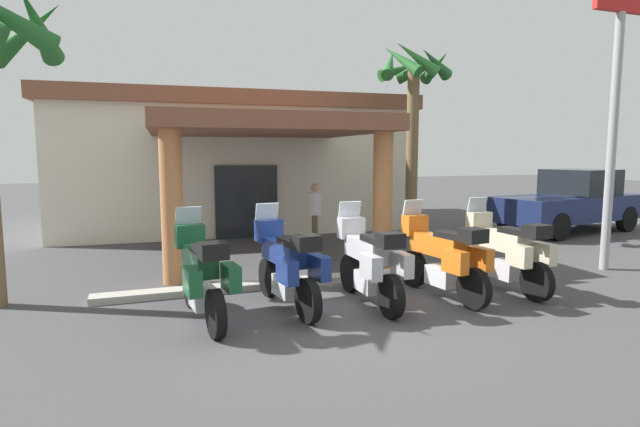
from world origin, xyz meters
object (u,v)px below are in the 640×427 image
(motorcycle_green, at_px, (202,274))
(motorcycle_cream, at_px, (506,252))
(pickup_truck_navy, at_px, (571,202))
(roadside_sign, at_px, (618,62))
(palm_tree_near_portico, at_px, (413,93))
(pedestrian, at_px, (315,210))
(motorcycle_blue, at_px, (287,265))
(motorcycle_silver, at_px, (370,262))
(motel_building, at_px, (231,161))
(motorcycle_orange, at_px, (443,257))

(motorcycle_green, bearing_deg, motorcycle_cream, -97.40)
(pickup_truck_navy, bearing_deg, roadside_sign, -139.45)
(palm_tree_near_portico, relative_size, roadside_sign, 0.88)
(motorcycle_green, xyz_separation_m, pedestrian, (3.53, 5.22, 0.26))
(motorcycle_blue, height_order, pedestrian, pedestrian)
(motorcycle_silver, distance_m, pedestrian, 5.34)
(pickup_truck_navy, distance_m, roadside_sign, 6.42)
(motel_building, xyz_separation_m, motorcycle_silver, (0.44, -10.43, -1.47))
(motorcycle_blue, bearing_deg, pedestrian, -30.98)
(motel_building, xyz_separation_m, motorcycle_green, (-2.22, -10.39, -1.47))
(palm_tree_near_portico, bearing_deg, pedestrian, -171.84)
(motorcycle_green, xyz_separation_m, pickup_truck_navy, (11.86, 4.79, 0.24))
(motorcycle_blue, relative_size, motorcycle_orange, 1.00)
(motorcycle_blue, relative_size, palm_tree_near_portico, 0.40)
(motel_building, distance_m, motorcycle_green, 10.72)
(motorcycle_silver, distance_m, palm_tree_near_portico, 7.80)
(motorcycle_green, xyz_separation_m, motorcycle_blue, (1.33, 0.16, 0.00))
(motel_building, xyz_separation_m, pedestrian, (1.32, -5.17, -1.21))
(motorcycle_orange, xyz_separation_m, pedestrian, (-0.45, 5.33, 0.26))
(motorcycle_blue, bearing_deg, palm_tree_near_portico, -51.60)
(motorcycle_cream, distance_m, roadside_sign, 4.77)
(motorcycle_green, bearing_deg, motorcycle_orange, -97.93)
(motorcycle_orange, relative_size, pickup_truck_navy, 0.41)
(pedestrian, height_order, roadside_sign, roadside_sign)
(motorcycle_blue, xyz_separation_m, palm_tree_near_portico, (5.35, 5.51, 3.46))
(pickup_truck_navy, bearing_deg, motorcycle_silver, -162.61)
(motorcycle_green, distance_m, pickup_truck_navy, 12.79)
(pickup_truck_navy, bearing_deg, motorcycle_green, -168.33)
(motorcycle_cream, distance_m, pickup_truck_navy, 8.17)
(motel_building, distance_m, motorcycle_orange, 10.74)
(pedestrian, bearing_deg, roadside_sign, 150.72)
(motorcycle_blue, height_order, pickup_truck_navy, pickup_truck_navy)
(motorcycle_green, relative_size, motorcycle_orange, 1.00)
(motorcycle_silver, bearing_deg, palm_tree_near_portico, -34.89)
(motorcycle_silver, bearing_deg, motorcycle_blue, 81.65)
(motorcycle_silver, bearing_deg, motorcycle_cream, -90.87)
(motel_building, bearing_deg, motorcycle_orange, -78.08)
(motorcycle_green, height_order, palm_tree_near_portico, palm_tree_near_portico)
(motorcycle_blue, bearing_deg, motorcycle_cream, -101.10)
(motorcycle_orange, height_order, pedestrian, pedestrian)
(motorcycle_silver, relative_size, roadside_sign, 0.35)
(motorcycle_cream, distance_m, palm_tree_near_portico, 6.86)
(motorcycle_orange, distance_m, pickup_truck_navy, 9.27)
(motorcycle_blue, xyz_separation_m, roadside_sign, (7.07, 0.38, 3.58))
(motel_building, height_order, roadside_sign, roadside_sign)
(pedestrian, relative_size, palm_tree_near_portico, 0.30)
(motorcycle_silver, bearing_deg, pickup_truck_navy, -62.04)
(motorcycle_blue, distance_m, motorcycle_orange, 2.67)
(motorcycle_silver, relative_size, palm_tree_near_portico, 0.40)
(motorcycle_blue, bearing_deg, roadside_sign, -94.39)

